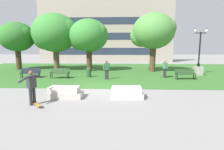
{
  "coord_description": "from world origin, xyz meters",
  "views": [
    {
      "loc": [
        1.47,
        -11.73,
        2.78
      ],
      "look_at": [
        1.0,
        -1.4,
        1.2
      ],
      "focal_mm": 28.0,
      "sensor_mm": 36.0,
      "label": 1
    }
  ],
  "objects_px": {
    "skateboard": "(37,104)",
    "person_bystander_far_lawn": "(165,68)",
    "park_bench_far_left": "(185,74)",
    "lamp_post_center": "(198,66)",
    "concrete_block_center": "(65,92)",
    "person_skateboarder": "(32,85)",
    "trash_bin": "(89,72)",
    "park_bench_near_right": "(31,72)",
    "concrete_block_left": "(127,93)",
    "park_bench_near_left": "(60,73)",
    "person_bystander_near_lawn": "(107,69)"
  },
  "relations": [
    {
      "from": "skateboard",
      "to": "person_bystander_far_lawn",
      "type": "relative_size",
      "value": 0.51
    },
    {
      "from": "park_bench_far_left",
      "to": "skateboard",
      "type": "bearing_deg",
      "value": -141.55
    },
    {
      "from": "lamp_post_center",
      "to": "concrete_block_center",
      "type": "bearing_deg",
      "value": -141.31
    },
    {
      "from": "person_skateboarder",
      "to": "trash_bin",
      "type": "distance_m",
      "value": 8.53
    },
    {
      "from": "trash_bin",
      "to": "park_bench_near_right",
      "type": "bearing_deg",
      "value": -174.2
    },
    {
      "from": "park_bench_near_right",
      "to": "lamp_post_center",
      "type": "distance_m",
      "value": 16.86
    },
    {
      "from": "park_bench_far_left",
      "to": "person_skateboarder",
      "type": "bearing_deg",
      "value": -143.21
    },
    {
      "from": "trash_bin",
      "to": "person_bystander_far_lawn",
      "type": "xyz_separation_m",
      "value": [
        7.27,
        -0.03,
        0.48
      ]
    },
    {
      "from": "person_skateboarder",
      "to": "park_bench_far_left",
      "type": "height_order",
      "value": "person_skateboarder"
    },
    {
      "from": "concrete_block_left",
      "to": "skateboard",
      "type": "xyz_separation_m",
      "value": [
        -4.39,
        -1.63,
        -0.22
      ]
    },
    {
      "from": "skateboard",
      "to": "person_skateboarder",
      "type": "bearing_deg",
      "value": 146.8
    },
    {
      "from": "park_bench_near_left",
      "to": "park_bench_near_right",
      "type": "height_order",
      "value": "same"
    },
    {
      "from": "skateboard",
      "to": "person_bystander_far_lawn",
      "type": "height_order",
      "value": "person_bystander_far_lawn"
    },
    {
      "from": "park_bench_far_left",
      "to": "trash_bin",
      "type": "distance_m",
      "value": 8.93
    },
    {
      "from": "person_bystander_far_lawn",
      "to": "park_bench_near_left",
      "type": "bearing_deg",
      "value": -176.02
    },
    {
      "from": "person_bystander_far_lawn",
      "to": "park_bench_near_right",
      "type": "bearing_deg",
      "value": -177.65
    },
    {
      "from": "concrete_block_center",
      "to": "person_skateboarder",
      "type": "distance_m",
      "value": 1.92
    },
    {
      "from": "concrete_block_center",
      "to": "park_bench_near_left",
      "type": "relative_size",
      "value": 1.01
    },
    {
      "from": "person_skateboarder",
      "to": "trash_bin",
      "type": "xyz_separation_m",
      "value": [
        1.32,
        8.42,
        -0.48
      ]
    },
    {
      "from": "park_bench_far_left",
      "to": "trash_bin",
      "type": "relative_size",
      "value": 1.91
    },
    {
      "from": "park_bench_near_left",
      "to": "person_bystander_far_lawn",
      "type": "xyz_separation_m",
      "value": [
        9.85,
        0.69,
        0.44
      ]
    },
    {
      "from": "concrete_block_center",
      "to": "park_bench_near_left",
      "type": "xyz_separation_m",
      "value": [
        -2.52,
        6.4,
        0.23
      ]
    },
    {
      "from": "park_bench_near_right",
      "to": "person_bystander_near_lawn",
      "type": "xyz_separation_m",
      "value": [
        7.3,
        -0.6,
        0.44
      ]
    },
    {
      "from": "skateboard",
      "to": "lamp_post_center",
      "type": "distance_m",
      "value": 16.14
    },
    {
      "from": "person_skateboarder",
      "to": "park_bench_near_left",
      "type": "distance_m",
      "value": 7.82
    },
    {
      "from": "park_bench_near_right",
      "to": "person_bystander_far_lawn",
      "type": "xyz_separation_m",
      "value": [
        12.74,
        0.52,
        0.44
      ]
    },
    {
      "from": "park_bench_near_left",
      "to": "park_bench_near_right",
      "type": "relative_size",
      "value": 0.99
    },
    {
      "from": "concrete_block_center",
      "to": "person_bystander_near_lawn",
      "type": "xyz_separation_m",
      "value": [
        1.9,
        5.96,
        0.68
      ]
    },
    {
      "from": "lamp_post_center",
      "to": "park_bench_far_left",
      "type": "bearing_deg",
      "value": -130.58
    },
    {
      "from": "skateboard",
      "to": "park_bench_far_left",
      "type": "distance_m",
      "value": 12.63
    },
    {
      "from": "concrete_block_center",
      "to": "concrete_block_left",
      "type": "relative_size",
      "value": 1.03
    },
    {
      "from": "park_bench_near_right",
      "to": "person_bystander_far_lawn",
      "type": "relative_size",
      "value": 1.08
    },
    {
      "from": "concrete_block_center",
      "to": "concrete_block_left",
      "type": "height_order",
      "value": "same"
    },
    {
      "from": "trash_bin",
      "to": "person_bystander_far_lawn",
      "type": "height_order",
      "value": "person_bystander_far_lawn"
    },
    {
      "from": "park_bench_near_left",
      "to": "park_bench_far_left",
      "type": "height_order",
      "value": "same"
    },
    {
      "from": "concrete_block_center",
      "to": "park_bench_near_right",
      "type": "bearing_deg",
      "value": 129.47
    },
    {
      "from": "park_bench_near_right",
      "to": "trash_bin",
      "type": "height_order",
      "value": "trash_bin"
    },
    {
      "from": "concrete_block_center",
      "to": "lamp_post_center",
      "type": "bearing_deg",
      "value": 38.69
    },
    {
      "from": "park_bench_far_left",
      "to": "person_bystander_near_lawn",
      "type": "distance_m",
      "value": 7.09
    },
    {
      "from": "trash_bin",
      "to": "person_bystander_near_lawn",
      "type": "distance_m",
      "value": 2.22
    },
    {
      "from": "concrete_block_center",
      "to": "lamp_post_center",
      "type": "distance_m",
      "value": 14.46
    },
    {
      "from": "park_bench_near_right",
      "to": "trash_bin",
      "type": "distance_m",
      "value": 5.5
    },
    {
      "from": "trash_bin",
      "to": "person_bystander_near_lawn",
      "type": "height_order",
      "value": "person_bystander_near_lawn"
    },
    {
      "from": "person_skateboarder",
      "to": "park_bench_near_left",
      "type": "relative_size",
      "value": 0.94
    },
    {
      "from": "park_bench_near_right",
      "to": "person_skateboarder",
      "type": "bearing_deg",
      "value": -62.15
    },
    {
      "from": "concrete_block_left",
      "to": "park_bench_near_left",
      "type": "distance_m",
      "value": 8.69
    },
    {
      "from": "person_bystander_far_lawn",
      "to": "lamp_post_center",
      "type": "bearing_deg",
      "value": 26.29
    },
    {
      "from": "skateboard",
      "to": "park_bench_near_right",
      "type": "height_order",
      "value": "park_bench_near_right"
    },
    {
      "from": "lamp_post_center",
      "to": "person_bystander_far_lawn",
      "type": "relative_size",
      "value": 2.81
    },
    {
      "from": "person_bystander_far_lawn",
      "to": "skateboard",
      "type": "bearing_deg",
      "value": -133.84
    }
  ]
}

